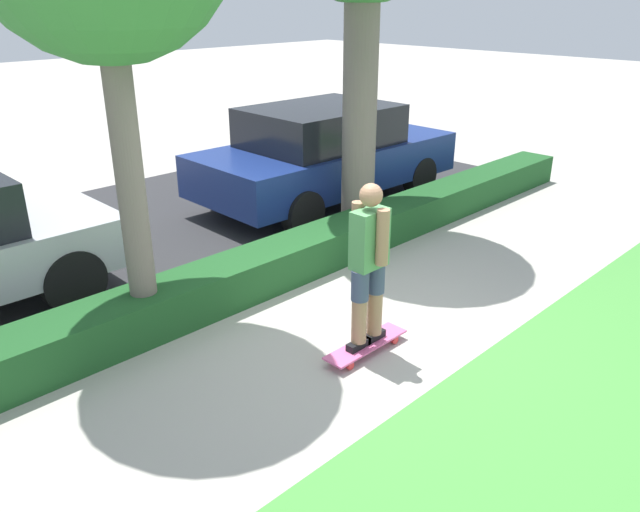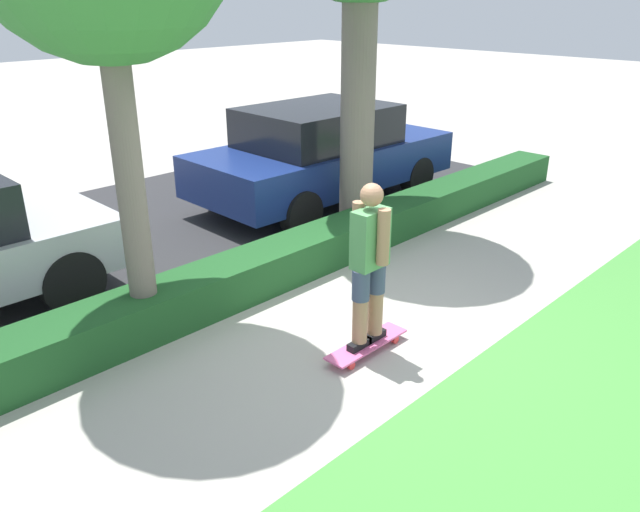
% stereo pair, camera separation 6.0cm
% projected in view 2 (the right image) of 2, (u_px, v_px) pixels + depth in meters
% --- Properties ---
extents(ground_plane, '(60.00, 60.00, 0.00)m').
position_uv_depth(ground_plane, '(370.00, 334.00, 6.29)').
color(ground_plane, '#ADA89E').
extents(street_asphalt, '(13.05, 5.00, 0.01)m').
position_uv_depth(street_asphalt, '(148.00, 231.00, 9.00)').
color(street_asphalt, '#2D2D30').
rests_on(street_asphalt, ground_plane).
extents(hedge_row, '(13.05, 0.60, 0.46)m').
position_uv_depth(hedge_row, '(265.00, 268.00, 7.24)').
color(hedge_row, '#1E5123').
rests_on(hedge_row, ground_plane).
extents(skateboard, '(0.95, 0.24, 0.10)m').
position_uv_depth(skateboard, '(367.00, 345.00, 5.95)').
color(skateboard, '#DB5B93').
rests_on(skateboard, ground_plane).
extents(skater_person, '(0.48, 0.41, 1.58)m').
position_uv_depth(skater_person, '(370.00, 262.00, 5.62)').
color(skater_person, black).
rests_on(skater_person, skateboard).
extents(parked_car_middle, '(4.42, 2.01, 1.56)m').
position_uv_depth(parked_car_middle, '(322.00, 153.00, 9.99)').
color(parked_car_middle, navy).
rests_on(parked_car_middle, ground_plane).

